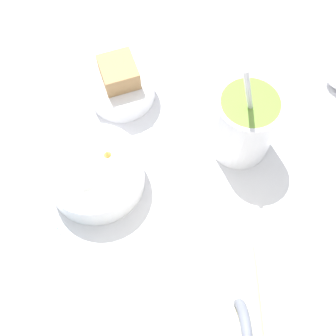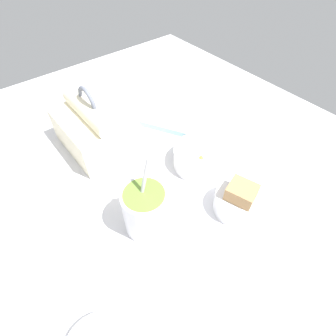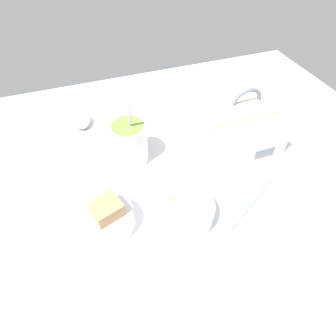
# 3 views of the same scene
# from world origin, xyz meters

# --- Properties ---
(desk_surface) EXTENTS (1.40, 1.10, 0.02)m
(desk_surface) POSITION_xyz_m (0.00, 0.00, 0.01)
(desk_surface) COLOR silver
(desk_surface) RESTS_ON ground
(keyboard) EXTENTS (0.31, 0.12, 0.02)m
(keyboard) POSITION_xyz_m (0.06, 0.34, 0.03)
(keyboard) COLOR silver
(keyboard) RESTS_ON desk_surface
(lunch_bag) EXTENTS (0.20, 0.16, 0.17)m
(lunch_bag) POSITION_xyz_m (0.24, 0.08, 0.08)
(lunch_bag) COLOR #EFE5C1
(lunch_bag) RESTS_ON desk_surface
(soup_cup) EXTENTS (0.09, 0.09, 0.18)m
(soup_cup) POSITION_xyz_m (-0.05, 0.13, 0.08)
(soup_cup) COLOR silver
(soup_cup) RESTS_ON desk_surface
(bento_bowl_sandwich) EXTENTS (0.10, 0.10, 0.08)m
(bento_bowl_sandwich) POSITION_xyz_m (-0.14, -0.05, 0.05)
(bento_bowl_sandwich) COLOR silver
(bento_bowl_sandwich) RESTS_ON desk_surface
(bento_bowl_snacks) EXTENTS (0.14, 0.14, 0.06)m
(bento_bowl_snacks) POSITION_xyz_m (0.01, -0.08, 0.05)
(bento_bowl_snacks) COLOR silver
(bento_bowl_snacks) RESTS_ON desk_surface
(computer_mouse) EXTENTS (0.05, 0.08, 0.03)m
(computer_mouse) POSITION_xyz_m (-0.16, 0.31, 0.04)
(computer_mouse) COLOR silver
(computer_mouse) RESTS_ON desk_surface
(chopstick_case) EXTENTS (0.17, 0.11, 0.02)m
(chopstick_case) POSITION_xyz_m (0.17, -0.10, 0.03)
(chopstick_case) COLOR #99C6D6
(chopstick_case) RESTS_ON desk_surface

